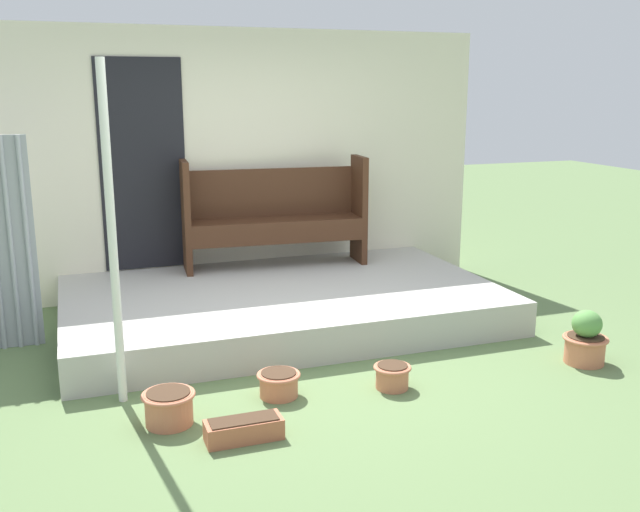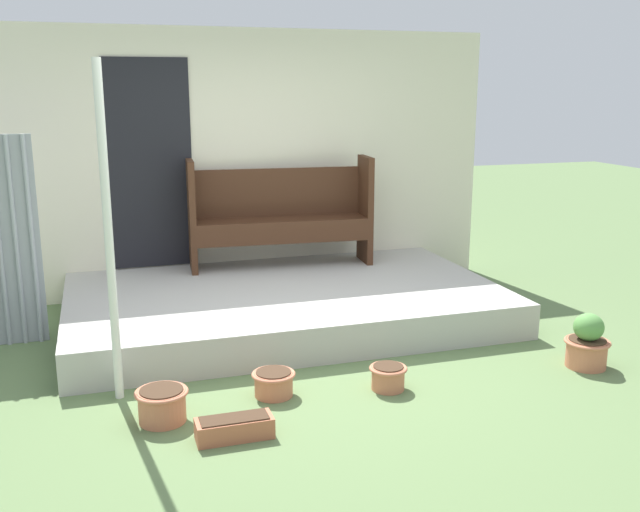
{
  "view_description": "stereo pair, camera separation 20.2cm",
  "coord_description": "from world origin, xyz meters",
  "px_view_note": "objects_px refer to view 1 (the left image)",
  "views": [
    {
      "loc": [
        -1.54,
        -4.71,
        2.04
      ],
      "look_at": [
        0.28,
        0.39,
        0.75
      ],
      "focal_mm": 40.0,
      "sensor_mm": 36.0,
      "label": 1
    },
    {
      "loc": [
        -1.34,
        -4.78,
        2.04
      ],
      "look_at": [
        0.28,
        0.39,
        0.75
      ],
      "focal_mm": 40.0,
      "sensor_mm": 36.0,
      "label": 2
    }
  ],
  "objects_px": {
    "flower_pot_middle": "(279,383)",
    "flower_pot_right": "(392,375)",
    "flower_pot_left": "(169,406)",
    "planter_box_rect": "(244,429)",
    "flower_pot_far_right": "(586,340)",
    "support_post": "(112,238)",
    "bench": "(275,211)"
  },
  "relations": [
    {
      "from": "bench",
      "to": "flower_pot_far_right",
      "type": "height_order",
      "value": "bench"
    },
    {
      "from": "flower_pot_far_right",
      "to": "planter_box_rect",
      "type": "bearing_deg",
      "value": -173.41
    },
    {
      "from": "support_post",
      "to": "bench",
      "type": "height_order",
      "value": "support_post"
    },
    {
      "from": "flower_pot_left",
      "to": "flower_pot_right",
      "type": "bearing_deg",
      "value": 1.04
    },
    {
      "from": "support_post",
      "to": "flower_pot_right",
      "type": "distance_m",
      "value": 2.09
    },
    {
      "from": "support_post",
      "to": "planter_box_rect",
      "type": "bearing_deg",
      "value": -51.73
    },
    {
      "from": "flower_pot_right",
      "to": "flower_pot_left",
      "type": "bearing_deg",
      "value": -178.96
    },
    {
      "from": "flower_pot_middle",
      "to": "planter_box_rect",
      "type": "relative_size",
      "value": 0.65
    },
    {
      "from": "flower_pot_far_right",
      "to": "flower_pot_left",
      "type": "bearing_deg",
      "value": 179.26
    },
    {
      "from": "flower_pot_middle",
      "to": "planter_box_rect",
      "type": "distance_m",
      "value": 0.63
    },
    {
      "from": "flower_pot_right",
      "to": "planter_box_rect",
      "type": "distance_m",
      "value": 1.21
    },
    {
      "from": "support_post",
      "to": "flower_pot_far_right",
      "type": "bearing_deg",
      "value": -8.27
    },
    {
      "from": "flower_pot_right",
      "to": "flower_pot_far_right",
      "type": "height_order",
      "value": "flower_pot_far_right"
    },
    {
      "from": "support_post",
      "to": "flower_pot_middle",
      "type": "xyz_separation_m",
      "value": [
        1.0,
        -0.28,
        -1.01
      ]
    },
    {
      "from": "flower_pot_far_right",
      "to": "planter_box_rect",
      "type": "height_order",
      "value": "flower_pot_far_right"
    },
    {
      "from": "flower_pot_right",
      "to": "planter_box_rect",
      "type": "bearing_deg",
      "value": -161.6
    },
    {
      "from": "bench",
      "to": "planter_box_rect",
      "type": "xyz_separation_m",
      "value": [
        -1.03,
        -2.87,
        -0.79
      ]
    },
    {
      "from": "bench",
      "to": "planter_box_rect",
      "type": "distance_m",
      "value": 3.15
    },
    {
      "from": "flower_pot_right",
      "to": "planter_box_rect",
      "type": "height_order",
      "value": "flower_pot_right"
    },
    {
      "from": "flower_pot_middle",
      "to": "flower_pot_right",
      "type": "bearing_deg",
      "value": -9.79
    },
    {
      "from": "flower_pot_left",
      "to": "planter_box_rect",
      "type": "xyz_separation_m",
      "value": [
        0.39,
        -0.35,
        -0.05
      ]
    },
    {
      "from": "support_post",
      "to": "flower_pot_far_right",
      "type": "height_order",
      "value": "support_post"
    },
    {
      "from": "flower_pot_right",
      "to": "flower_pot_far_right",
      "type": "bearing_deg",
      "value": -2.47
    },
    {
      "from": "bench",
      "to": "flower_pot_left",
      "type": "xyz_separation_m",
      "value": [
        -1.42,
        -2.52,
        -0.74
      ]
    },
    {
      "from": "flower_pot_left",
      "to": "bench",
      "type": "bearing_deg",
      "value": 60.64
    },
    {
      "from": "flower_pot_left",
      "to": "flower_pot_middle",
      "type": "relative_size",
      "value": 1.12
    },
    {
      "from": "flower_pot_middle",
      "to": "flower_pot_far_right",
      "type": "height_order",
      "value": "flower_pot_far_right"
    },
    {
      "from": "flower_pot_middle",
      "to": "flower_pot_right",
      "type": "height_order",
      "value": "flower_pot_middle"
    },
    {
      "from": "support_post",
      "to": "flower_pot_far_right",
      "type": "distance_m",
      "value": 3.51
    },
    {
      "from": "support_post",
      "to": "bench",
      "type": "relative_size",
      "value": 1.22
    },
    {
      "from": "planter_box_rect",
      "to": "flower_pot_right",
      "type": "bearing_deg",
      "value": 18.4
    },
    {
      "from": "flower_pot_middle",
      "to": "planter_box_rect",
      "type": "xyz_separation_m",
      "value": [
        -0.37,
        -0.52,
        -0.03
      ]
    }
  ]
}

